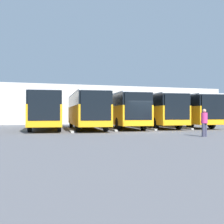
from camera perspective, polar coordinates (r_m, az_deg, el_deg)
The scene contains 12 objects.
ground_plane at distance 22.60m, azimuth 6.84°, elevation -4.04°, with size 600.00×600.00×0.00m, color #5B5B60.
bus_0 at distance 31.39m, azimuth 14.45°, elevation 0.38°, with size 3.61×11.35×3.31m.
curb_divider_0 at distance 29.05m, azimuth 13.13°, elevation -3.05°, with size 0.24×6.21×0.15m, color #9E9E99.
bus_1 at distance 29.53m, azimuth 8.46°, elevation 0.42°, with size 3.61×11.35×3.31m.
curb_divider_1 at distance 27.29m, azimuth 6.54°, elevation -3.24°, with size 0.24×6.21×0.15m, color #9E9E99.
bus_2 at distance 27.88m, azimuth 1.88°, elevation 0.46°, with size 3.61×11.35×3.31m.
curb_divider_2 at distance 25.77m, azimuth -0.73°, elevation -3.41°, with size 0.24×6.21×0.15m, color #9E9E99.
bus_3 at distance 26.23m, azimuth -5.23°, elevation 0.51°, with size 3.61×11.35×3.31m.
curb_divider_3 at distance 24.29m, azimuth -8.62°, elevation -3.60°, with size 0.24×6.21×0.15m, color #9E9E99.
bus_4 at distance 26.46m, azimuth -13.41°, elevation 0.51°, with size 3.61×11.35×3.31m.
pedestrian at distance 18.72m, azimuth 18.25°, elevation -1.90°, with size 0.50×0.50×1.76m.
station_building at distance 45.41m, azimuth -5.91°, elevation 1.35°, with size 43.04×14.52×5.51m.
Camera 1 is at (9.45, 20.48, 1.47)m, focal length 45.00 mm.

